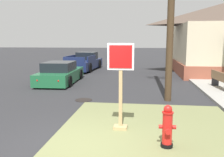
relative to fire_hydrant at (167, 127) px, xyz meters
name	(u,v)px	position (x,y,z in m)	size (l,w,h in m)	color
ground_plane	(73,148)	(-2.14, -0.16, -0.54)	(160.00, 160.00, 0.00)	#2B2B2D
grass_corner_patch	(151,128)	(-0.30, 1.26, -0.50)	(4.97, 4.91, 0.08)	olive
fire_hydrant	(167,127)	(0.00, 0.00, 0.00)	(0.38, 0.34, 0.98)	black
stop_sign	(121,89)	(-1.15, 1.00, 0.66)	(0.70, 0.29, 2.32)	tan
manhole_cover	(84,100)	(-2.99, 4.33, -0.54)	(0.70, 0.70, 0.02)	black
parked_sedan_green	(60,74)	(-5.37, 8.33, 0.00)	(2.07, 4.49, 1.25)	#1E6038
pickup_truck_navy	(85,63)	(-5.44, 14.70, 0.07)	(2.22, 5.45, 1.48)	#19234C
street_bench	(220,79)	(3.24, 7.05, 0.05)	(0.56, 1.77, 0.85)	#93704C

